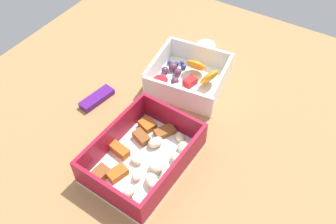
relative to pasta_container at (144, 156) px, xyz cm
name	(u,v)px	position (x,y,z in cm)	size (l,w,h in cm)	color
table_surface	(170,118)	(11.07, 1.88, -2.71)	(80.00, 80.00, 2.00)	#9E7547
pasta_container	(144,156)	(0.00, 0.00, 0.00)	(18.45, 13.82, 5.47)	white
fruit_bowl	(188,77)	(20.10, 3.27, 0.06)	(15.25, 15.48, 4.98)	white
candy_bar	(97,98)	(6.95, 15.54, -1.11)	(7.00, 2.40, 1.20)	#51197A
paper_cup_liner	(206,48)	(31.26, 4.99, -0.87)	(3.95, 3.95, 1.67)	white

